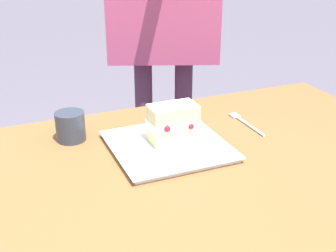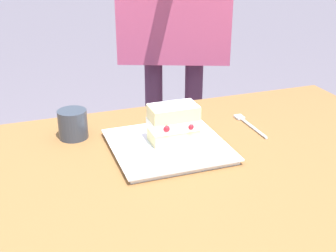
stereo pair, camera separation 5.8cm
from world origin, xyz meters
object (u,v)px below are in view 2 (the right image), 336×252
Objects in this scene: cake_slice at (173,123)px; coffee_cup at (73,124)px; patio_table at (115,213)px; dessert_plate at (168,146)px; dessert_fork at (249,124)px.

coffee_cup is at bearing 149.01° from cake_slice.
patio_table is 5.87× the size of dessert_plate.
dessert_plate reaches higher than dessert_fork.
cake_slice is 0.73× the size of dessert_fork.
dessert_fork is 2.17× the size of coffee_cup.
dessert_plate is 0.27m from coffee_cup.
coffee_cup is (-0.05, 0.24, 0.14)m from patio_table.
coffee_cup is (-0.22, 0.15, 0.03)m from dessert_plate.
patio_table is at bearing -152.71° from dessert_plate.
coffee_cup reaches higher than patio_table.
cake_slice is at bearing -30.99° from coffee_cup.
cake_slice is 0.26m from dessert_fork.
dessert_plate is 3.64× the size of coffee_cup.
dessert_plate is at bearing 27.29° from patio_table.
cake_slice is (0.18, 0.10, 0.17)m from patio_table.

